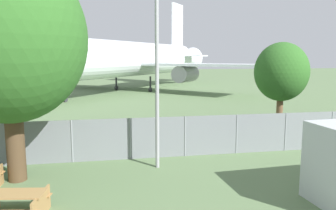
% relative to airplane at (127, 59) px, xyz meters
% --- Properties ---
extents(perimeter_fence, '(56.07, 0.07, 1.90)m').
position_rel_airplane_xyz_m(perimeter_fence, '(-1.66, -29.75, -3.37)').
color(perimeter_fence, gray).
rests_on(perimeter_fence, ground).
extents(airplane, '(31.31, 38.50, 13.66)m').
position_rel_airplane_xyz_m(airplane, '(0.00, 0.00, 0.00)').
color(airplane, white).
rests_on(airplane, ground).
extents(picnic_bench_open_grass, '(1.95, 1.66, 0.76)m').
position_rel_airplane_xyz_m(picnic_bench_open_grass, '(-5.33, -34.69, -3.84)').
color(picnic_bench_open_grass, '#A37A47').
rests_on(picnic_bench_open_grass, ground).
extents(tree_left_of_cabin, '(3.20, 3.20, 5.50)m').
position_rel_airplane_xyz_m(tree_left_of_cabin, '(7.66, -26.09, -0.61)').
color(tree_left_of_cabin, brown).
rests_on(tree_left_of_cabin, ground).
extents(tree_far_right, '(5.55, 5.55, 8.32)m').
position_rel_airplane_xyz_m(tree_far_right, '(-6.03, -31.58, 0.93)').
color(tree_far_right, '#4C3823').
rests_on(tree_far_right, ground).
extents(light_mast, '(0.44, 0.44, 7.65)m').
position_rel_airplane_xyz_m(light_mast, '(-0.61, -31.06, 0.37)').
color(light_mast, '#99999E').
rests_on(light_mast, ground).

